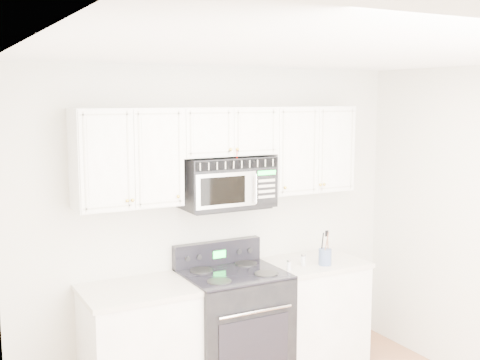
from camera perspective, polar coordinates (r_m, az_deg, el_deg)
room at (r=3.70m, az=9.64°, el=-8.70°), size 3.51×3.51×2.61m
base_cabinet_left at (r=4.85m, az=-9.49°, el=-15.59°), size 0.86×0.65×0.92m
base_cabinet_right at (r=5.53m, az=6.81°, el=-12.55°), size 0.86×0.65×0.92m
range at (r=5.10m, az=-0.65°, el=-13.60°), size 0.80×0.73×1.13m
upper_cabinets at (r=4.91m, az=-1.57°, el=3.01°), size 2.44×0.37×0.75m
microwave at (r=4.93m, az=-1.22°, el=-0.20°), size 0.75×0.43×0.41m
utensil_crock at (r=5.24m, az=8.06°, el=-7.19°), size 0.11×0.11×0.30m
shaker_salt at (r=5.06m, az=4.66°, el=-8.04°), size 0.04×0.04×0.09m
shaker_pepper at (r=5.21m, az=6.02°, el=-7.52°), size 0.04×0.04×0.10m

